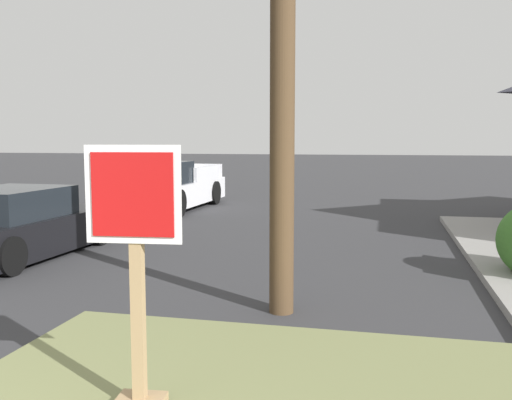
# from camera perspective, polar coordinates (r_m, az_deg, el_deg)

# --- Properties ---
(stop_sign) EXTENTS (0.71, 0.32, 1.98)m
(stop_sign) POSITION_cam_1_polar(r_m,az_deg,el_deg) (4.23, -12.09, -8.61)
(stop_sign) COLOR #A3845B
(stop_sign) RESTS_ON grass_corner_patch
(manhole_cover) EXTENTS (0.70, 0.70, 0.02)m
(manhole_cover) POSITION_cam_1_polar(r_m,az_deg,el_deg) (5.90, -13.95, -14.73)
(manhole_cover) COLOR black
(manhole_cover) RESTS_ON ground
(parked_sedan_black) EXTENTS (1.96, 4.35, 1.25)m
(parked_sedan_black) POSITION_cam_1_polar(r_m,az_deg,el_deg) (10.90, -23.27, -2.54)
(parked_sedan_black) COLOR black
(parked_sedan_black) RESTS_ON ground
(pickup_truck_white) EXTENTS (2.20, 5.28, 1.48)m
(pickup_truck_white) POSITION_cam_1_polar(r_m,az_deg,el_deg) (17.04, -9.09, 1.09)
(pickup_truck_white) COLOR silver
(pickup_truck_white) RESTS_ON ground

